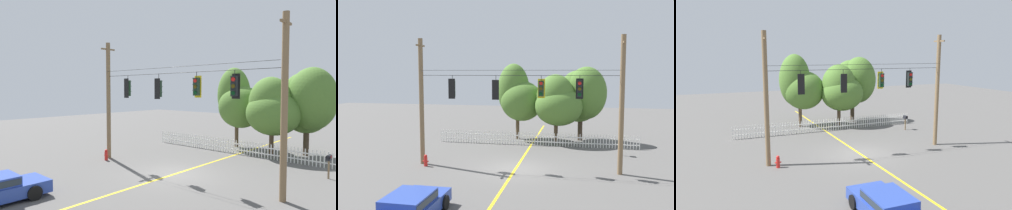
# 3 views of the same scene
# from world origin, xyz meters

# --- Properties ---
(ground) EXTENTS (80.00, 80.00, 0.00)m
(ground) POSITION_xyz_m (0.00, 0.00, 0.00)
(ground) COLOR #565451
(lane_centerline_stripe) EXTENTS (0.16, 36.00, 0.01)m
(lane_centerline_stripe) POSITION_xyz_m (0.00, 0.00, 0.00)
(lane_centerline_stripe) COLOR gold
(lane_centerline_stripe) RESTS_ON ground
(signal_support_span) EXTENTS (12.59, 1.10, 8.05)m
(signal_support_span) POSITION_xyz_m (0.00, -0.00, 4.10)
(signal_support_span) COLOR brown
(signal_support_span) RESTS_ON ground
(traffic_signal_northbound_primary) EXTENTS (0.43, 0.38, 1.46)m
(traffic_signal_northbound_primary) POSITION_xyz_m (-4.05, -0.01, 4.90)
(traffic_signal_northbound_primary) COLOR black
(traffic_signal_westbound_side) EXTENTS (0.43, 0.38, 1.48)m
(traffic_signal_westbound_side) POSITION_xyz_m (-1.24, -0.01, 4.86)
(traffic_signal_westbound_side) COLOR black
(traffic_signal_eastbound_side) EXTENTS (0.43, 0.38, 1.35)m
(traffic_signal_eastbound_side) POSITION_xyz_m (1.52, 0.01, 4.96)
(traffic_signal_eastbound_side) COLOR black
(traffic_signal_southbound_primary) EXTENTS (0.43, 0.38, 1.37)m
(traffic_signal_southbound_primary) POSITION_xyz_m (3.77, 0.01, 4.97)
(traffic_signal_southbound_primary) COLOR black
(white_picket_fence) EXTENTS (16.19, 0.06, 1.04)m
(white_picket_fence) POSITION_xyz_m (0.31, 7.19, 0.52)
(white_picket_fence) COLOR white
(white_picket_fence) RESTS_ON ground
(autumn_maple_near_fence) EXTENTS (4.08, 3.38, 6.68)m
(autumn_maple_near_fence) POSITION_xyz_m (-1.52, 9.79, 3.80)
(autumn_maple_near_fence) COLOR brown
(autumn_maple_near_fence) RESTS_ON ground
(autumn_maple_mid) EXTENTS (3.94, 3.45, 5.75)m
(autumn_maple_mid) POSITION_xyz_m (1.98, 8.52, 3.42)
(autumn_maple_mid) COLOR brown
(autumn_maple_mid) RESTS_ON ground
(autumn_oak_far_east) EXTENTS (3.96, 3.59, 6.40)m
(autumn_oak_far_east) POSITION_xyz_m (3.98, 10.04, 3.92)
(autumn_oak_far_east) COLOR #473828
(autumn_oak_far_east) RESTS_ON ground
(parked_car) EXTENTS (2.02, 4.35, 1.15)m
(parked_car) POSITION_xyz_m (-2.76, -8.51, 0.61)
(parked_car) COLOR #28429E
(parked_car) RESTS_ON ground
(fire_hydrant) EXTENTS (0.38, 0.22, 0.74)m
(fire_hydrant) POSITION_xyz_m (-5.68, -0.59, 0.37)
(fire_hydrant) COLOR red
(fire_hydrant) RESTS_ON ground
(roadside_mailbox) EXTENTS (0.25, 0.44, 1.31)m
(roadside_mailbox) POSITION_xyz_m (6.71, 4.92, 1.07)
(roadside_mailbox) COLOR brown
(roadside_mailbox) RESTS_ON ground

